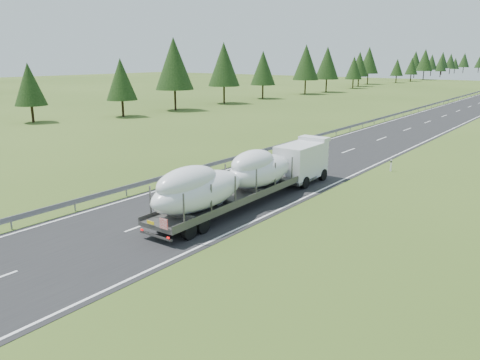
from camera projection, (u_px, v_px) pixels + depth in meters
The scene contains 3 objects.
guardrail at pixel (454, 98), 99.43m from camera, with size 0.10×400.00×0.76m.
tree_line_left at pixel (351, 63), 143.20m from camera, with size 15.06×336.87×12.54m.
boat_truck at pixel (246, 175), 29.54m from camera, with size 2.74×17.44×3.54m.
Camera 1 is at (19.42, -7.64, 9.24)m, focal length 35.00 mm.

